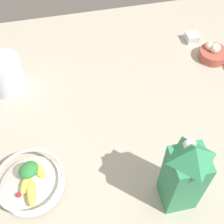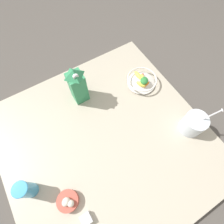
{
  "view_description": "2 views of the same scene",
  "coord_description": "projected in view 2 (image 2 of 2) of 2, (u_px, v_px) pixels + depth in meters",
  "views": [
    {
      "loc": [
        0.26,
        0.63,
        0.9
      ],
      "look_at": [
        0.14,
        0.06,
        0.12
      ],
      "focal_mm": 50.0,
      "sensor_mm": 36.0,
      "label": 1
    },
    {
      "loc": [
        -0.12,
        -0.27,
        1.03
      ],
      "look_at": [
        0.11,
        0.11,
        0.12
      ],
      "focal_mm": 28.0,
      "sensor_mm": 36.0,
      "label": 2
    }
  ],
  "objects": [
    {
      "name": "drinking_cup",
      "position": [
        26.0,
        190.0,
        0.83
      ],
      "size": [
        0.08,
        0.08,
        0.14
      ],
      "color": "#3893C6",
      "rests_on": "countertop"
    },
    {
      "name": "fruit_bowl",
      "position": [
        142.0,
        81.0,
        1.15
      ],
      "size": [
        0.2,
        0.2,
        0.08
      ],
      "color": "silver",
      "rests_on": "countertop"
    },
    {
      "name": "milk_carton",
      "position": [
        77.0,
        85.0,
        1.02
      ],
      "size": [
        0.09,
        0.09,
        0.27
      ],
      "color": "#338C59",
      "rests_on": "countertop"
    },
    {
      "name": "ground_plane",
      "position": [
        106.0,
        142.0,
        1.06
      ],
      "size": [
        6.0,
        6.0,
        0.0
      ],
      "primitive_type": "plane",
      "color": "#4C4742"
    },
    {
      "name": "countertop",
      "position": [
        105.0,
        141.0,
        1.03
      ],
      "size": [
        1.15,
        1.15,
        0.05
      ],
      "color": "#B2A893",
      "rests_on": "ground_plane"
    },
    {
      "name": "garlic_bowl",
      "position": [
        68.0,
        201.0,
        0.85
      ],
      "size": [
        0.11,
        0.11,
        0.07
      ],
      "color": "#B24C3D",
      "rests_on": "countertop"
    },
    {
      "name": "yogurt_tub",
      "position": [
        194.0,
        123.0,
        0.98
      ],
      "size": [
        0.14,
        0.13,
        0.24
      ],
      "color": "silver",
      "rests_on": "countertop"
    },
    {
      "name": "spice_jar",
      "position": [
        86.0,
        219.0,
        0.83
      ],
      "size": [
        0.05,
        0.05,
        0.03
      ],
      "color": "silver",
      "rests_on": "countertop"
    }
  ]
}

